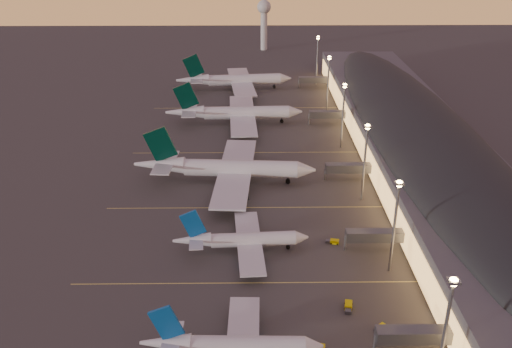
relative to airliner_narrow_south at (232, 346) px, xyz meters
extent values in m
plane|color=#3D3B38|center=(3.90, 31.61, -3.50)|extent=(700.00, 700.00, 0.00)
cylinder|color=silver|center=(3.29, -0.08, 0.06)|extent=(23.50, 4.55, 3.99)
cone|color=silver|center=(16.88, -0.41, 0.06)|extent=(3.87, 4.08, 3.99)
cone|color=silver|center=(-13.70, 0.33, 0.56)|extent=(10.67, 4.24, 3.99)
cube|color=silver|center=(2.16, -0.05, -0.63)|extent=(7.60, 33.72, 0.44)
cylinder|color=#0E4B8F|center=(3.09, 7.31, -1.98)|extent=(5.36, 3.12, 2.99)
cube|color=#0E4B8F|center=(-13.17, 0.32, 5.73)|extent=(7.31, 0.77, 8.65)
cube|color=silver|center=(-12.41, 0.30, 1.16)|extent=(4.07, 12.17, 0.28)
cylinder|color=black|center=(1.47, 2.76, -2.72)|extent=(0.33, 0.33, 1.57)
cylinder|color=black|center=(1.47, 2.76, -2.95)|extent=(1.13, 0.72, 1.12)
cylinder|color=silver|center=(4.70, 41.75, -0.02)|extent=(23.09, 5.33, 3.90)
cone|color=silver|center=(17.97, 42.59, -0.02)|extent=(3.93, 4.12, 3.90)
cone|color=silver|center=(-11.89, 40.71, 0.47)|extent=(10.56, 4.54, 3.90)
cube|color=silver|center=(3.59, 41.68, -0.70)|extent=(8.70, 33.18, 0.43)
cylinder|color=#0E4B8F|center=(3.88, 48.94, -2.01)|extent=(5.34, 3.24, 2.92)
cylinder|color=#0E4B8F|center=(4.78, 34.52, -2.01)|extent=(5.34, 3.24, 2.92)
cube|color=#0E4B8F|center=(-11.37, 40.74, 5.52)|extent=(7.16, 1.03, 8.46)
cube|color=silver|center=(-10.63, 40.79, 1.06)|extent=(4.43, 12.03, 0.27)
cylinder|color=black|center=(14.30, 42.36, -2.73)|extent=(0.33, 0.33, 1.54)
cylinder|color=black|center=(14.30, 42.36, -2.96)|extent=(1.13, 0.75, 1.09)
cylinder|color=black|center=(2.68, 44.36, -2.73)|extent=(0.33, 0.33, 1.54)
cylinder|color=black|center=(2.68, 44.36, -2.96)|extent=(1.13, 0.75, 1.09)
cylinder|color=black|center=(3.03, 38.91, -2.73)|extent=(0.33, 0.33, 1.54)
cylinder|color=black|center=(3.03, 38.91, -2.96)|extent=(1.13, 0.75, 1.09)
cylinder|color=silver|center=(0.81, 85.06, 1.72)|extent=(38.71, 8.38, 5.81)
cone|color=silver|center=(23.06, 83.56, 1.72)|extent=(6.57, 6.21, 5.81)
cone|color=silver|center=(-27.00, 86.94, 2.45)|extent=(17.70, 6.96, 5.81)
cube|color=silver|center=(-1.04, 85.18, 0.71)|extent=(14.91, 56.77, 0.64)
cylinder|color=#525559|center=(1.02, 97.42, -1.25)|extent=(8.95, 4.93, 4.36)
cylinder|color=#525559|center=(-0.64, 72.78, -1.25)|extent=(8.95, 4.93, 4.36)
cube|color=black|center=(-26.14, 86.88, 9.95)|extent=(11.49, 1.64, 12.89)
cube|color=silver|center=(-24.90, 86.79, 3.32)|extent=(7.54, 20.58, 0.41)
cylinder|color=black|center=(16.91, 83.97, -2.34)|extent=(0.49, 0.49, 2.32)
cylinder|color=black|center=(16.91, 83.97, -2.69)|extent=(1.69, 1.12, 1.63)
cylinder|color=black|center=(-2.01, 89.32, -2.34)|extent=(0.49, 0.49, 2.32)
cylinder|color=black|center=(-2.01, 89.32, -2.69)|extent=(1.69, 1.12, 1.63)
cylinder|color=black|center=(-2.55, 81.21, -2.34)|extent=(0.49, 0.49, 2.32)
cylinder|color=black|center=(-2.55, 81.21, -2.69)|extent=(1.69, 1.12, 1.63)
cylinder|color=silver|center=(2.64, 144.75, 1.51)|extent=(36.99, 6.97, 5.57)
cone|color=silver|center=(24.00, 145.57, 1.51)|extent=(6.15, 5.79, 5.57)
cone|color=silver|center=(-24.05, 143.73, 2.20)|extent=(16.82, 6.20, 5.57)
cube|color=silver|center=(0.86, 144.68, 0.53)|extent=(12.74, 54.17, 0.61)
cylinder|color=#525559|center=(1.59, 156.56, -1.35)|extent=(8.46, 4.49, 4.17)
cylinder|color=#525559|center=(2.50, 132.90, -1.35)|extent=(8.46, 4.49, 4.17)
cube|color=black|center=(-23.22, 143.76, 9.39)|extent=(11.00, 1.26, 12.35)
cube|color=silver|center=(-22.04, 143.80, 3.04)|extent=(6.68, 19.58, 0.39)
cylinder|color=black|center=(18.09, 145.34, -2.39)|extent=(0.46, 0.46, 2.23)
cylinder|color=black|center=(18.09, 145.34, -2.72)|extent=(1.59, 1.03, 1.56)
cylinder|color=black|center=(-0.48, 148.53, -2.39)|extent=(0.46, 0.46, 2.23)
cylinder|color=black|center=(-0.48, 148.53, -2.72)|extent=(1.59, 1.03, 1.56)
cylinder|color=black|center=(-0.18, 140.74, -2.39)|extent=(0.46, 0.46, 2.23)
cylinder|color=black|center=(-0.18, 140.74, -2.72)|extent=(1.59, 1.03, 1.56)
cylinder|color=silver|center=(1.50, 198.02, 1.55)|extent=(37.50, 9.30, 5.61)
cone|color=silver|center=(22.95, 200.18, 1.55)|extent=(6.52, 6.18, 5.61)
cone|color=silver|center=(-25.31, 195.33, 2.25)|extent=(17.24, 7.26, 5.61)
cube|color=silver|center=(-0.29, 197.84, 0.57)|extent=(16.15, 55.07, 0.62)
cylinder|color=#525559|center=(-0.29, 209.84, -1.33)|extent=(8.76, 5.03, 4.21)
cylinder|color=#525559|center=(2.10, 186.08, -1.33)|extent=(8.76, 5.03, 4.21)
cube|color=black|center=(-24.48, 195.41, 9.50)|extent=(11.10, 1.95, 12.46)
cube|color=silver|center=(-23.29, 195.53, 3.09)|extent=(7.91, 20.04, 0.39)
cylinder|color=black|center=(17.01, 199.58, -2.38)|extent=(0.49, 0.49, 2.25)
cylinder|color=black|center=(17.01, 199.58, -2.72)|extent=(1.66, 1.13, 1.57)
cylinder|color=black|center=(-1.87, 201.63, -2.38)|extent=(0.49, 0.49, 2.25)
cylinder|color=black|center=(-1.87, 201.63, -2.72)|extent=(1.66, 1.13, 1.57)
cylinder|color=black|center=(-1.09, 193.81, -2.38)|extent=(0.49, 0.49, 2.25)
cylinder|color=black|center=(-1.09, 193.81, -2.72)|extent=(1.66, 1.13, 1.57)
cube|color=#505055|center=(65.90, 104.11, 2.50)|extent=(40.00, 255.00, 12.00)
ellipsoid|color=black|center=(65.90, 104.11, 8.50)|extent=(39.00, 253.00, 10.92)
cube|color=#FFB65E|center=(45.70, 104.11, 1.50)|extent=(0.40, 244.80, 8.00)
cube|color=#525559|center=(37.90, 1.61, 1.00)|extent=(16.00, 3.20, 3.00)
cylinder|color=gray|center=(29.90, 1.61, -1.30)|extent=(0.70, 0.70, 4.40)
cube|color=#525559|center=(37.90, 41.61, 1.00)|extent=(16.00, 3.20, 3.00)
cylinder|color=gray|center=(29.90, 41.61, -1.30)|extent=(0.70, 0.70, 4.40)
cube|color=#525559|center=(37.90, 86.61, 1.00)|extent=(16.00, 3.20, 3.00)
cylinder|color=gray|center=(29.90, 86.61, -1.30)|extent=(0.70, 0.70, 4.40)
cube|color=#525559|center=(37.90, 143.61, 1.00)|extent=(16.00, 3.20, 3.00)
cylinder|color=gray|center=(29.90, 143.61, -1.30)|extent=(0.70, 0.70, 4.40)
cube|color=#525559|center=(37.90, 199.61, 1.00)|extent=(16.00, 3.20, 3.00)
cylinder|color=gray|center=(29.90, 199.61, -1.30)|extent=(0.70, 0.70, 4.40)
cylinder|color=gray|center=(39.90, -8.39, 9.00)|extent=(0.70, 0.70, 25.00)
cube|color=gray|center=(39.90, -8.39, 21.70)|extent=(2.20, 2.20, 0.50)
sphere|color=#FEC765|center=(39.90, -8.39, 21.50)|extent=(1.80, 1.80, 1.80)
cylinder|color=gray|center=(39.90, 31.61, 9.00)|extent=(0.70, 0.70, 25.00)
cube|color=gray|center=(39.90, 31.61, 21.70)|extent=(2.20, 2.20, 0.50)
sphere|color=#FEC765|center=(39.90, 31.61, 21.50)|extent=(1.80, 1.80, 1.80)
cylinder|color=gray|center=(39.90, 71.61, 9.00)|extent=(0.70, 0.70, 25.00)
cube|color=gray|center=(39.90, 71.61, 21.70)|extent=(2.20, 2.20, 0.50)
sphere|color=#FEC765|center=(39.90, 71.61, 21.50)|extent=(1.80, 1.80, 1.80)
cylinder|color=gray|center=(39.90, 116.61, 9.00)|extent=(0.70, 0.70, 25.00)
cube|color=gray|center=(39.90, 116.61, 21.70)|extent=(2.20, 2.20, 0.50)
sphere|color=#FEC765|center=(39.90, 116.61, 21.50)|extent=(1.80, 1.80, 1.80)
cylinder|color=gray|center=(39.90, 161.61, 9.00)|extent=(0.70, 0.70, 25.00)
cube|color=gray|center=(39.90, 161.61, 21.70)|extent=(2.20, 2.20, 0.50)
sphere|color=#FEC765|center=(39.90, 161.61, 21.50)|extent=(1.80, 1.80, 1.80)
cylinder|color=gray|center=(39.90, 206.61, 9.00)|extent=(0.70, 0.70, 25.00)
cube|color=gray|center=(39.90, 206.61, 21.70)|extent=(2.20, 2.20, 0.50)
sphere|color=#FEC765|center=(39.90, 206.61, 21.50)|extent=(1.80, 1.80, 1.80)
cylinder|color=silver|center=(13.90, 291.61, 9.50)|extent=(4.40, 4.40, 26.00)
sphere|color=silver|center=(13.90, 291.61, 24.50)|extent=(9.00, 9.00, 9.00)
cube|color=#D8C659|center=(3.90, 26.61, -3.50)|extent=(90.00, 0.36, 0.00)
cube|color=#D8C659|center=(3.90, 66.61, -3.50)|extent=(90.00, 0.36, 0.00)
cube|color=#D8C659|center=(3.90, 111.61, -3.50)|extent=(90.00, 0.36, 0.00)
cube|color=#D8C659|center=(3.90, 166.61, -3.50)|extent=(90.00, 0.36, 0.00)
cube|color=#E6D302|center=(18.18, 2.41, -2.89)|extent=(3.03, 2.32, 1.23)
cube|color=#525559|center=(16.23, 2.93, -3.06)|extent=(1.89, 1.81, 0.90)
cylinder|color=black|center=(19.37, 2.96, -3.26)|extent=(0.53, 0.32, 0.49)
cylinder|color=black|center=(17.42, 3.48, -3.26)|extent=(0.53, 0.32, 0.49)
cube|color=#E6D302|center=(33.06, 9.04, -3.03)|extent=(2.39, 2.29, 0.94)
cube|color=#525559|center=(31.88, 8.06, -3.16)|extent=(1.63, 1.62, 0.68)
cylinder|color=black|center=(33.24, 10.03, -3.32)|extent=(0.39, 0.36, 0.38)
cylinder|color=black|center=(34.06, 9.04, -3.32)|extent=(0.39, 0.36, 0.38)
cylinder|color=black|center=(32.06, 9.05, -3.32)|extent=(0.39, 0.36, 0.38)
cylinder|color=black|center=(32.88, 8.06, -3.32)|extent=(0.39, 0.36, 0.38)
cube|color=#E6D302|center=(27.55, 45.10, -2.96)|extent=(2.65, 1.98, 1.09)
cube|color=#525559|center=(25.82, 45.51, -3.11)|extent=(1.64, 1.57, 0.79)
cylinder|color=black|center=(28.59, 45.62, -3.29)|extent=(0.46, 0.27, 0.44)
cylinder|color=black|center=(28.25, 44.18, -3.29)|extent=(0.46, 0.27, 0.44)
cylinder|color=black|center=(26.86, 46.03, -3.29)|extent=(0.46, 0.27, 0.44)
cylinder|color=black|center=(26.52, 44.58, -3.29)|extent=(0.46, 0.27, 0.44)
cube|color=#E6D302|center=(26.88, 16.63, -2.88)|extent=(2.19, 3.01, 1.25)
cube|color=#525559|center=(26.49, 14.62, -3.05)|extent=(1.75, 1.84, 0.91)
cylinder|color=black|center=(26.24, 17.79, -3.25)|extent=(0.30, 0.53, 0.50)
cylinder|color=black|center=(27.91, 17.47, -3.25)|extent=(0.30, 0.53, 0.50)
cylinder|color=black|center=(25.85, 15.78, -3.25)|extent=(0.30, 0.53, 0.50)
cylinder|color=black|center=(27.52, 15.46, -3.25)|extent=(0.30, 0.53, 0.50)
camera|label=1|loc=(3.77, -91.59, 81.19)|focal=40.00mm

